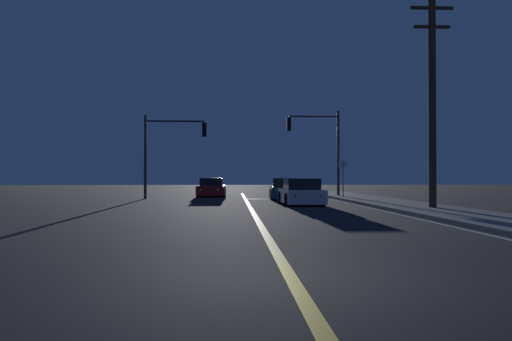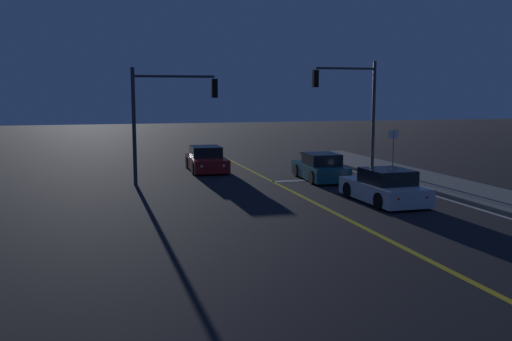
{
  "view_description": "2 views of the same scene",
  "coord_description": "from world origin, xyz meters",
  "px_view_note": "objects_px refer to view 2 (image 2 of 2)",
  "views": [
    {
      "loc": [
        -0.82,
        -6.94,
        1.42
      ],
      "look_at": [
        0.55,
        21.75,
        1.79
      ],
      "focal_mm": 34.6,
      "sensor_mm": 36.0,
      "label": 1
    },
    {
      "loc": [
        -8.04,
        -1.64,
        4.25
      ],
      "look_at": [
        -1.59,
        21.64,
        0.97
      ],
      "focal_mm": 39.88,
      "sensor_mm": 36.0,
      "label": 2
    }
  ],
  "objects_px": {
    "traffic_signal_far_left": "(166,106)",
    "street_sign_corner": "(393,146)",
    "car_parked_curb_teal": "(320,168)",
    "car_lead_oncoming_red": "(206,160)",
    "traffic_signal_near_right": "(353,99)",
    "car_side_waiting_white": "(384,188)"
  },
  "relations": [
    {
      "from": "car_parked_curb_teal",
      "to": "car_lead_oncoming_red",
      "type": "xyz_separation_m",
      "value": [
        -4.82,
        4.86,
        0.0
      ]
    },
    {
      "from": "car_parked_curb_teal",
      "to": "car_side_waiting_white",
      "type": "xyz_separation_m",
      "value": [
        0.22,
        -6.16,
        0.0
      ]
    },
    {
      "from": "car_parked_curb_teal",
      "to": "traffic_signal_far_left",
      "type": "xyz_separation_m",
      "value": [
        -7.45,
        0.87,
        3.07
      ]
    },
    {
      "from": "car_side_waiting_white",
      "to": "street_sign_corner",
      "type": "xyz_separation_m",
      "value": [
        3.46,
        5.63,
        1.08
      ]
    },
    {
      "from": "traffic_signal_near_right",
      "to": "traffic_signal_far_left",
      "type": "height_order",
      "value": "traffic_signal_near_right"
    },
    {
      "from": "car_parked_curb_teal",
      "to": "traffic_signal_far_left",
      "type": "distance_m",
      "value": 8.11
    },
    {
      "from": "car_parked_curb_teal",
      "to": "street_sign_corner",
      "type": "xyz_separation_m",
      "value": [
        3.68,
        -0.53,
        1.08
      ]
    },
    {
      "from": "car_parked_curb_teal",
      "to": "car_lead_oncoming_red",
      "type": "distance_m",
      "value": 6.85
    },
    {
      "from": "car_lead_oncoming_red",
      "to": "traffic_signal_near_right",
      "type": "distance_m",
      "value": 8.66
    },
    {
      "from": "traffic_signal_far_left",
      "to": "street_sign_corner",
      "type": "bearing_deg",
      "value": -7.17
    },
    {
      "from": "car_lead_oncoming_red",
      "to": "traffic_signal_near_right",
      "type": "height_order",
      "value": "traffic_signal_near_right"
    },
    {
      "from": "car_side_waiting_white",
      "to": "car_lead_oncoming_red",
      "type": "bearing_deg",
      "value": 113.16
    },
    {
      "from": "traffic_signal_far_left",
      "to": "car_side_waiting_white",
      "type": "bearing_deg",
      "value": -42.48
    },
    {
      "from": "traffic_signal_far_left",
      "to": "car_lead_oncoming_red",
      "type": "bearing_deg",
      "value": 56.63
    },
    {
      "from": "car_parked_curb_teal",
      "to": "traffic_signal_near_right",
      "type": "relative_size",
      "value": 0.71
    },
    {
      "from": "car_parked_curb_teal",
      "to": "car_side_waiting_white",
      "type": "relative_size",
      "value": 1.0
    },
    {
      "from": "traffic_signal_near_right",
      "to": "street_sign_corner",
      "type": "relative_size",
      "value": 2.41
    },
    {
      "from": "car_lead_oncoming_red",
      "to": "car_side_waiting_white",
      "type": "height_order",
      "value": "same"
    },
    {
      "from": "street_sign_corner",
      "to": "car_lead_oncoming_red",
      "type": "bearing_deg",
      "value": 147.61
    },
    {
      "from": "car_lead_oncoming_red",
      "to": "street_sign_corner",
      "type": "xyz_separation_m",
      "value": [
        8.5,
        -5.39,
        1.08
      ]
    },
    {
      "from": "car_parked_curb_teal",
      "to": "car_side_waiting_white",
      "type": "height_order",
      "value": "same"
    },
    {
      "from": "car_side_waiting_white",
      "to": "traffic_signal_far_left",
      "type": "bearing_deg",
      "value": 136.09
    }
  ]
}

